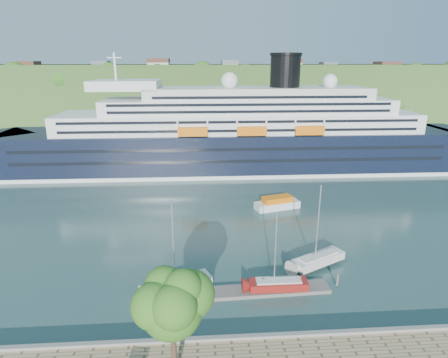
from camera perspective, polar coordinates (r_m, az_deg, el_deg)
ground at (r=38.08m, az=3.55°, el=-24.00°), size 400.00×400.00×0.00m
far_hillside at (r=173.81m, az=-2.63°, el=13.08°), size 400.00×50.00×24.00m
quay_coping at (r=37.18m, az=3.63°, el=-22.88°), size 220.00×0.50×0.30m
cruise_ship at (r=88.83m, az=0.83°, el=9.95°), size 121.28×18.54×27.21m
promenade_tree at (r=30.73m, az=-7.85°, el=-20.76°), size 6.35×6.35×10.52m
floating_pontoon at (r=44.45m, az=3.08°, el=-16.75°), size 19.82×3.23×0.44m
sailboat_white_near at (r=42.30m, az=-6.95°, el=-10.94°), size 8.23×5.19×10.33m
sailboat_red at (r=42.69m, az=8.50°, el=-11.37°), size 7.36×2.08×9.50m
sailboat_white_far at (r=48.34m, az=14.54°, el=-7.40°), size 8.37×5.88×10.66m
tender_launch at (r=67.72m, az=8.10°, el=-3.56°), size 8.50×4.78×2.23m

